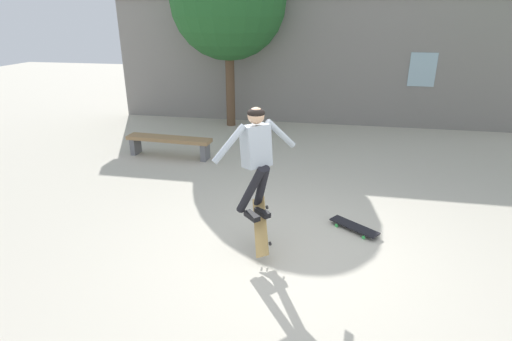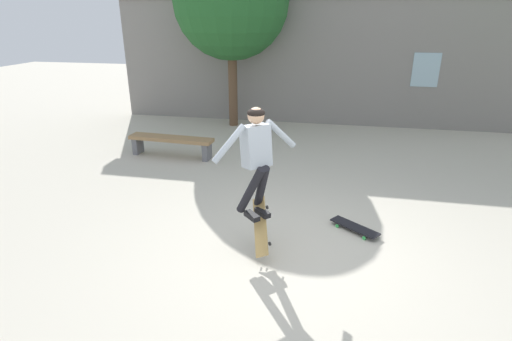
# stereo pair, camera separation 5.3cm
# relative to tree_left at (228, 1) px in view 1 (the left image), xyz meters

# --- Properties ---
(ground_plane) EXTENTS (40.00, 40.00, 0.00)m
(ground_plane) POSITION_rel_tree_left_xyz_m (2.41, -6.44, -3.37)
(ground_plane) COLOR beige
(building_backdrop) EXTENTS (12.61, 0.52, 4.92)m
(building_backdrop) POSITION_rel_tree_left_xyz_m (2.44, 0.86, -1.40)
(building_backdrop) COLOR gray
(building_backdrop) RESTS_ON ground_plane
(tree_left) EXTENTS (3.09, 3.09, 4.93)m
(tree_left) POSITION_rel_tree_left_xyz_m (0.00, 0.00, 0.00)
(tree_left) COLOR brown
(tree_left) RESTS_ON ground_plane
(park_bench) EXTENTS (1.98, 0.49, 0.46)m
(park_bench) POSITION_rel_tree_left_xyz_m (-0.69, -2.96, -3.03)
(park_bench) COLOR #99754C
(park_bench) RESTS_ON ground_plane
(skater) EXTENTS (0.95, 0.94, 1.48)m
(skater) POSITION_rel_tree_left_xyz_m (1.95, -6.36, -1.97)
(skater) COLOR #9EA8B2
(skateboard_flipping) EXTENTS (0.36, 0.69, 0.60)m
(skateboard_flipping) POSITION_rel_tree_left_xyz_m (2.03, -6.45, -2.97)
(skateboard_flipping) COLOR #AD894C
(skateboard_resting) EXTENTS (0.74, 0.62, 0.08)m
(skateboard_resting) POSITION_rel_tree_left_xyz_m (3.31, -5.61, -3.30)
(skateboard_resting) COLOR black
(skateboard_resting) RESTS_ON ground_plane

